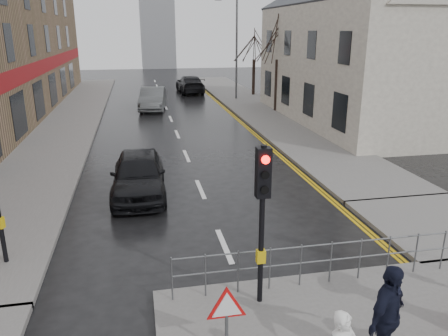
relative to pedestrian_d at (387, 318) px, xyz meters
name	(u,v)px	position (x,y,z in m)	size (l,w,h in m)	color
ground	(253,313)	(-1.73, 2.01, -1.09)	(120.00, 120.00, 0.00)	black
left_pavement	(71,116)	(-8.23, 25.01, -1.02)	(4.00, 44.00, 0.14)	#605E5B
right_pavement	(251,105)	(4.77, 27.01, -1.02)	(4.00, 40.00, 0.14)	#605E5B
pavement_bridge_right	(437,224)	(4.77, 5.01, -1.02)	(4.00, 4.20, 0.14)	#605E5B
building_right_cream	(369,44)	(10.27, 20.01, 3.69)	(9.00, 16.40, 10.10)	beige
church_tower	(156,5)	(-0.23, 64.01, 7.91)	(5.00, 5.00, 18.00)	gray
traffic_signal_near_left	(262,199)	(-1.53, 2.20, 1.37)	(0.28, 0.27, 3.40)	black
guard_railing_front	(331,253)	(0.22, 2.61, -0.23)	(7.14, 0.04, 1.00)	#595B5E
warning_sign	(227,310)	(-2.53, 0.80, -0.05)	(0.80, 0.07, 1.35)	#595B5E
street_lamp	(234,41)	(4.09, 30.01, 3.61)	(1.83, 0.25, 8.00)	#595B5E
tree_near	(278,37)	(5.77, 24.01, 4.05)	(2.40, 2.40, 6.58)	black
tree_far	(254,44)	(6.27, 32.01, 3.33)	(2.40, 2.40, 5.64)	black
pedestrian_d	(387,318)	(0.00, 0.00, 0.00)	(1.12, 0.46, 1.90)	black
car_parked	(139,174)	(-3.93, 9.38, -0.32)	(1.83, 4.55, 1.55)	black
car_mid	(153,99)	(-2.70, 26.76, -0.30)	(1.68, 4.82, 1.59)	#4B4E50
car_far	(190,84)	(1.05, 35.14, -0.31)	(2.19, 5.40, 1.57)	black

